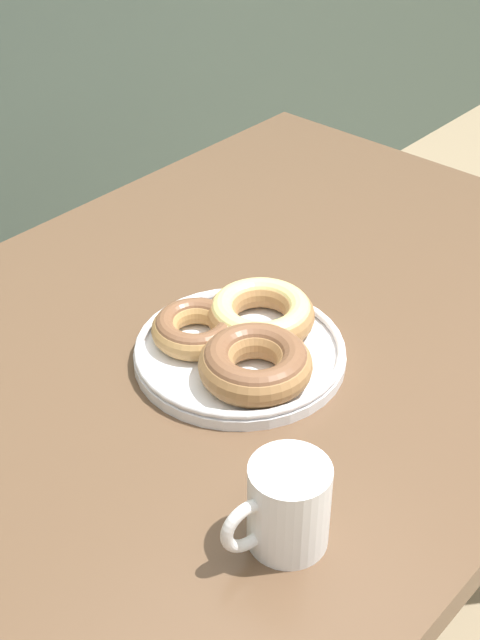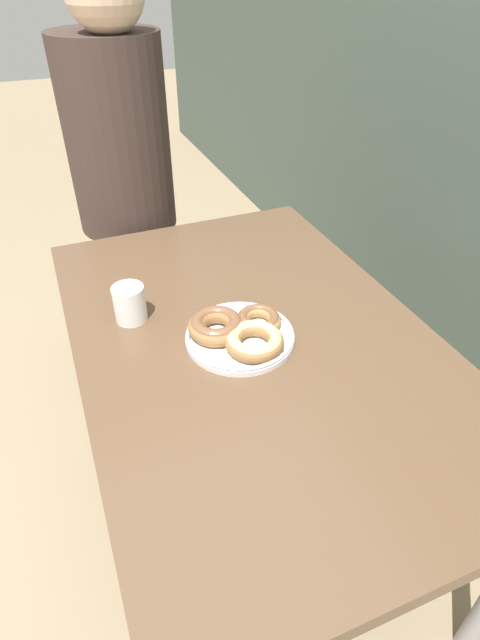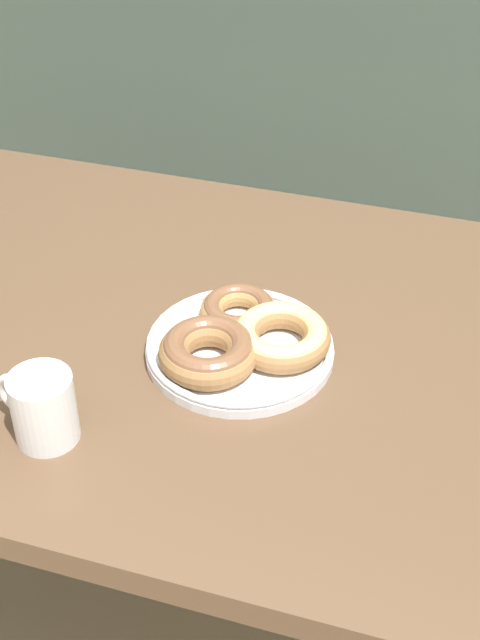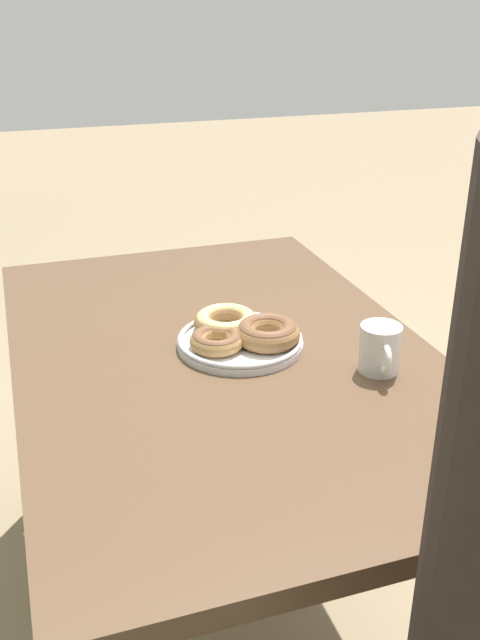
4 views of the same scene
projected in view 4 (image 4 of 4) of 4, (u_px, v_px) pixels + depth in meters
ground_plane at (286, 588)px, 1.80m from camera, size 14.00×14.00×0.00m
dining_table at (223, 378)px, 1.49m from camera, size 1.28×0.83×0.70m
donut_plate at (240, 333)px, 1.46m from camera, size 0.27×0.28×0.06m
coffee_mug at (380, 349)px, 1.35m from camera, size 0.11×0.08×0.09m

